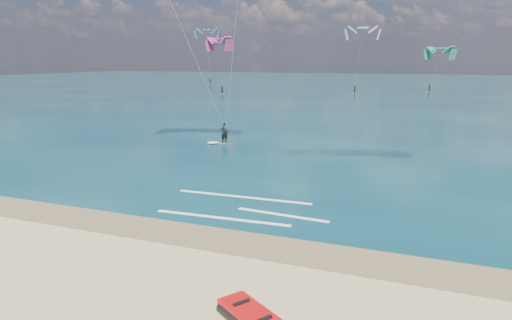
% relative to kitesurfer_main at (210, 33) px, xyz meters
% --- Properties ---
extents(ground, '(320.00, 320.00, 0.00)m').
position_rel_kitesurfer_main_xyz_m(ground, '(6.83, 22.42, -8.36)').
color(ground, tan).
rests_on(ground, ground).
extents(wet_sand_strip, '(320.00, 2.40, 0.01)m').
position_rel_kitesurfer_main_xyz_m(wet_sand_strip, '(6.83, -14.58, -8.35)').
color(wet_sand_strip, olive).
rests_on(wet_sand_strip, ground).
extents(sea, '(320.00, 200.00, 0.04)m').
position_rel_kitesurfer_main_xyz_m(sea, '(6.83, 86.42, -8.34)').
color(sea, '#0A2C3B').
rests_on(sea, ground).
extents(kitesurfer_main, '(8.15, 8.46, 16.20)m').
position_rel_kitesurfer_main_xyz_m(kitesurfer_main, '(0.00, 0.00, 0.00)').
color(kitesurfer_main, '#B6DD1A').
rests_on(kitesurfer_main, sea).
extents(shoreline_foam, '(8.11, 3.63, 0.01)m').
position_rel_kitesurfer_main_xyz_m(shoreline_foam, '(7.14, -11.02, -8.31)').
color(shoreline_foam, white).
rests_on(shoreline_foam, ground).
extents(distant_kites, '(88.53, 32.66, 13.74)m').
position_rel_kitesurfer_main_xyz_m(distant_kites, '(-3.31, 60.85, -2.73)').
color(distant_kites, orange).
rests_on(distant_kites, ground).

